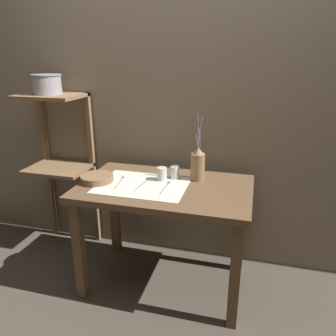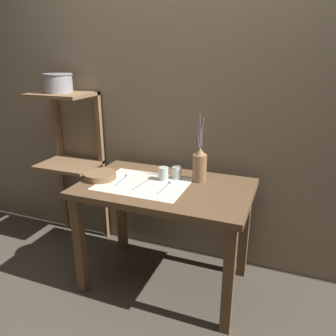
# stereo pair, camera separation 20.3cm
# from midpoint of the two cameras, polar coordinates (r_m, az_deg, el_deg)

# --- Properties ---
(ground_plane) EXTENTS (12.00, 12.00, 0.00)m
(ground_plane) POSITION_cam_midpoint_polar(r_m,az_deg,el_deg) (2.46, -3.03, -19.17)
(ground_plane) COLOR #473F35
(stone_wall_back) EXTENTS (7.00, 0.06, 2.40)m
(stone_wall_back) POSITION_cam_midpoint_polar(r_m,az_deg,el_deg) (2.37, -0.14, 11.41)
(stone_wall_back) COLOR #7A6B56
(stone_wall_back) RESTS_ON ground_plane
(wooden_table) EXTENTS (1.09, 0.68, 0.74)m
(wooden_table) POSITION_cam_midpoint_polar(r_m,az_deg,el_deg) (2.12, -3.32, -5.93)
(wooden_table) COLOR brown
(wooden_table) RESTS_ON ground_plane
(wooden_shelf_unit) EXTENTS (0.45, 0.34, 1.25)m
(wooden_shelf_unit) POSITION_cam_midpoint_polar(r_m,az_deg,el_deg) (2.68, -20.46, 3.70)
(wooden_shelf_unit) COLOR brown
(wooden_shelf_unit) RESTS_ON ground_plane
(linen_cloth) EXTENTS (0.56, 0.42, 0.00)m
(linen_cloth) POSITION_cam_midpoint_polar(r_m,az_deg,el_deg) (2.10, -7.20, -2.98)
(linen_cloth) COLOR beige
(linen_cloth) RESTS_ON wooden_table
(pitcher_with_flowers) EXTENTS (0.09, 0.09, 0.44)m
(pitcher_with_flowers) POSITION_cam_midpoint_polar(r_m,az_deg,el_deg) (2.14, 2.50, 0.57)
(pitcher_with_flowers) COLOR olive
(pitcher_with_flowers) RESTS_ON wooden_table
(wooden_bowl) EXTENTS (0.21, 0.21, 0.04)m
(wooden_bowl) POSITION_cam_midpoint_polar(r_m,az_deg,el_deg) (2.20, -14.86, -1.81)
(wooden_bowl) COLOR brown
(wooden_bowl) RESTS_ON wooden_table
(glass_tumbler_near) EXTENTS (0.06, 0.06, 0.09)m
(glass_tumbler_near) POSITION_cam_midpoint_polar(r_m,az_deg,el_deg) (2.15, -3.79, -1.07)
(glass_tumbler_near) COLOR #B7C1BC
(glass_tumbler_near) RESTS_ON wooden_table
(glass_tumbler_far) EXTENTS (0.06, 0.06, 0.08)m
(glass_tumbler_far) POSITION_cam_midpoint_polar(r_m,az_deg,el_deg) (2.17, -1.48, -0.82)
(glass_tumbler_far) COLOR #B7C1BC
(glass_tumbler_far) RESTS_ON wooden_table
(spoon_outer) EXTENTS (0.03, 0.20, 0.02)m
(spoon_outer) POSITION_cam_midpoint_polar(r_m,az_deg,el_deg) (2.19, -10.62, -2.00)
(spoon_outer) COLOR #939399
(spoon_outer) RESTS_ON wooden_table
(fork_inner) EXTENTS (0.03, 0.19, 0.00)m
(fork_inner) POSITION_cam_midpoint_polar(r_m,az_deg,el_deg) (2.08, -7.57, -3.12)
(fork_inner) COLOR #939399
(fork_inner) RESTS_ON wooden_table
(spoon_inner) EXTENTS (0.03, 0.20, 0.02)m
(spoon_inner) POSITION_cam_midpoint_polar(r_m,az_deg,el_deg) (2.07, -2.88, -2.98)
(spoon_inner) COLOR #939399
(spoon_inner) RESTS_ON wooden_table
(metal_pot_large) EXTENTS (0.21, 0.21, 0.14)m
(metal_pot_large) POSITION_cam_midpoint_polar(r_m,az_deg,el_deg) (2.58, -22.57, 13.39)
(metal_pot_large) COLOR #939399
(metal_pot_large) RESTS_ON wooden_shelf_unit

